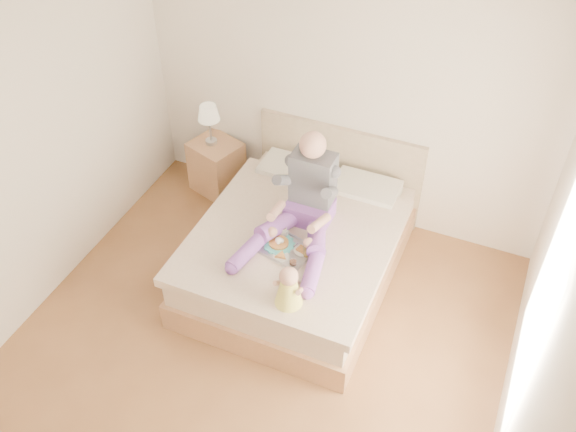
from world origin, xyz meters
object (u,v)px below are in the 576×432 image
at_px(bed, 301,245).
at_px(baby, 289,288).
at_px(nightstand, 217,166).
at_px(tray, 287,248).
at_px(adult, 304,205).

bearing_deg(bed, baby, -73.59).
xyz_separation_m(nightstand, tray, (1.32, -1.15, 0.34)).
relative_size(bed, baby, 5.86).
distance_m(bed, tray, 0.50).
height_order(tray, baby, baby).
xyz_separation_m(adult, tray, (-0.02, -0.31, -0.25)).
height_order(nightstand, adult, adult).
xyz_separation_m(bed, adult, (0.04, -0.07, 0.57)).
relative_size(bed, adult, 1.97).
xyz_separation_m(nightstand, baby, (1.56, -1.67, 0.47)).
relative_size(nightstand, adult, 0.53).
bearing_deg(adult, baby, -75.06).
bearing_deg(baby, bed, 112.27).
bearing_deg(baby, nightstand, 139.04).
relative_size(bed, nightstand, 3.70).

